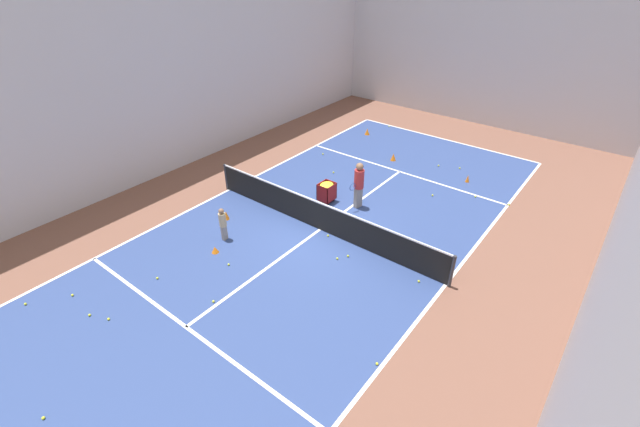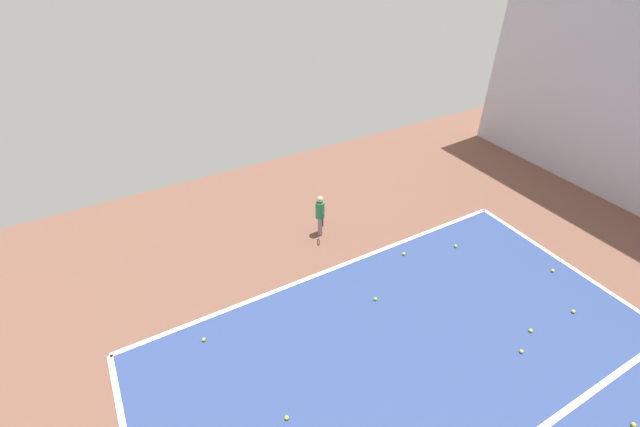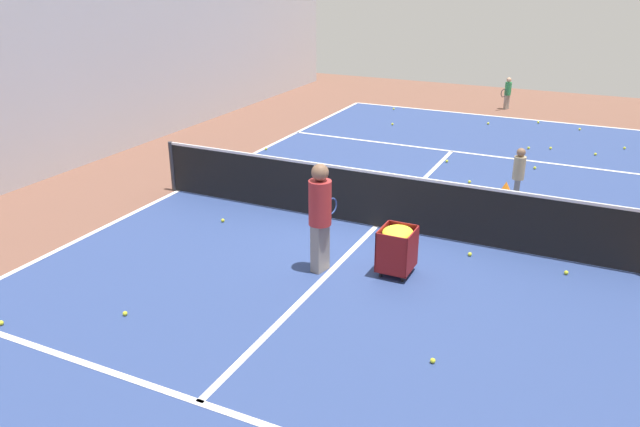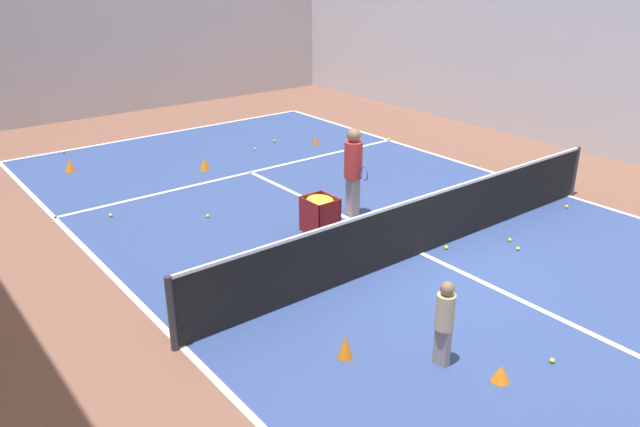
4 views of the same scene
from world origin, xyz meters
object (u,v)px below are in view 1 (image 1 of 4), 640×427
Objects in this scene: ball_cart at (327,189)px; training_cone_0 at (226,215)px; tennis_net at (320,216)px; training_cone_1 at (367,132)px; coach_at_net at (359,182)px; child_midcourt at (223,222)px.

ball_cart is 2.40× the size of training_cone_0.
tennis_net is 11.96× the size of ball_cart.
tennis_net reaches higher than training_cone_1.
coach_at_net reaches higher than child_midcourt.
training_cone_1 is (-1.26, 10.77, -0.52)m from child_midcourt.
coach_at_net is at bearing 85.06° from tennis_net.
child_midcourt is (-2.16, -2.39, 0.12)m from tennis_net.
coach_at_net is (0.18, 2.07, 0.47)m from tennis_net.
child_midcourt is at bearing -83.35° from training_cone_1.
training_cone_0 reaches higher than training_cone_1.
training_cone_0 is at bearing -153.25° from tennis_net.
coach_at_net is 1.51× the size of child_midcourt.
child_midcourt is at bearing -132.12° from tennis_net.
training_cone_0 is at bearing -87.84° from training_cone_1.
ball_cart is (-1.15, -0.41, -0.47)m from coach_at_net.
coach_at_net is at bearing 48.20° from training_cone_0.
child_midcourt is 10.85m from training_cone_1.
tennis_net is 5.28× the size of coach_at_net.
child_midcourt is at bearing -44.20° from training_cone_0.
training_cone_1 is at bearing 92.16° from training_cone_0.
ball_cart is 7.16m from training_cone_1.
coach_at_net is at bearing -35.25° from child_midcourt.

